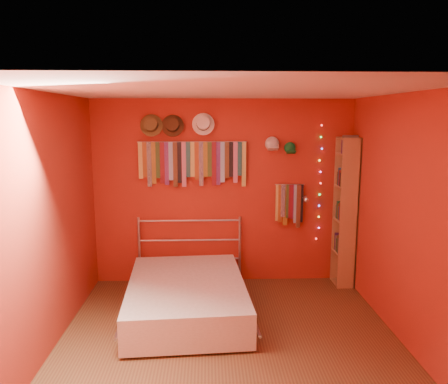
{
  "coord_description": "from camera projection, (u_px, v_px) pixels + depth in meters",
  "views": [
    {
      "loc": [
        -0.21,
        -4.09,
        2.27
      ],
      "look_at": [
        -0.02,
        0.9,
        1.4
      ],
      "focal_mm": 35.0,
      "sensor_mm": 36.0,
      "label": 1
    }
  ],
  "objects": [
    {
      "name": "reading_lamp",
      "position": [
        306.0,
        199.0,
        5.74
      ],
      "size": [
        0.07,
        0.31,
        0.09
      ],
      "color": "#A6A6AA",
      "rests_on": "back_wall"
    },
    {
      "name": "ground",
      "position": [
        230.0,
        343.0,
        4.42
      ],
      "size": [
        3.5,
        3.5,
        0.0
      ],
      "primitive_type": "plane",
      "color": "#56321D",
      "rests_on": "ground"
    },
    {
      "name": "ceiling",
      "position": [
        230.0,
        91.0,
        4.0
      ],
      "size": [
        3.5,
        3.5,
        0.02
      ],
      "primitive_type": "cube",
      "color": "white",
      "rests_on": "back_wall"
    },
    {
      "name": "small_tie_rack",
      "position": [
        290.0,
        203.0,
        5.93
      ],
      "size": [
        0.4,
        0.03,
        0.6
      ],
      "color": "#A6A6AA",
      "rests_on": "back_wall"
    },
    {
      "name": "back_wall",
      "position": [
        223.0,
        192.0,
        5.93
      ],
      "size": [
        3.5,
        0.02,
        2.5
      ],
      "primitive_type": "cube",
      "color": "#9E2719",
      "rests_on": "ground"
    },
    {
      "name": "right_wall",
      "position": [
        408.0,
        222.0,
        4.27
      ],
      "size": [
        0.02,
        3.5,
        2.5
      ],
      "primitive_type": "cube",
      "color": "#9E2719",
      "rests_on": "ground"
    },
    {
      "name": "cap_green",
      "position": [
        290.0,
        148.0,
        5.81
      ],
      "size": [
        0.17,
        0.21,
        0.17
      ],
      "color": "#1A7530",
      "rests_on": "back_wall"
    },
    {
      "name": "bed",
      "position": [
        187.0,
        296.0,
        5.03
      ],
      "size": [
        1.52,
        1.97,
        0.93
      ],
      "rotation": [
        0.0,
        0.0,
        0.06
      ],
      "color": "#A6A6AA",
      "rests_on": "ground"
    },
    {
      "name": "fairy_lights",
      "position": [
        320.0,
        183.0,
        5.92
      ],
      "size": [
        0.06,
        0.02,
        1.58
      ],
      "color": "#FF3333",
      "rests_on": "back_wall"
    },
    {
      "name": "left_wall",
      "position": [
        46.0,
        225.0,
        4.15
      ],
      "size": [
        0.02,
        3.5,
        2.5
      ],
      "primitive_type": "cube",
      "color": "#9E2719",
      "rests_on": "ground"
    },
    {
      "name": "fedora_brown",
      "position": [
        172.0,
        125.0,
        5.66
      ],
      "size": [
        0.29,
        0.16,
        0.29
      ],
      "rotation": [
        1.36,
        0.0,
        0.0
      ],
      "color": "#412A17",
      "rests_on": "back_wall"
    },
    {
      "name": "bookshelf",
      "position": [
        348.0,
        211.0,
        5.82
      ],
      "size": [
        0.25,
        0.34,
        2.0
      ],
      "color": "#AC7C4D",
      "rests_on": "ground"
    },
    {
      "name": "fedora_olive",
      "position": [
        151.0,
        125.0,
        5.65
      ],
      "size": [
        0.29,
        0.16,
        0.29
      ],
      "rotation": [
        1.36,
        0.0,
        0.0
      ],
      "color": "brown",
      "rests_on": "back_wall"
    },
    {
      "name": "cap_white",
      "position": [
        272.0,
        144.0,
        5.79
      ],
      "size": [
        0.19,
        0.23,
        0.19
      ],
      "color": "silver",
      "rests_on": "back_wall"
    },
    {
      "name": "fedora_white",
      "position": [
        203.0,
        124.0,
        5.67
      ],
      "size": [
        0.29,
        0.16,
        0.29
      ],
      "rotation": [
        1.36,
        0.0,
        0.0
      ],
      "color": "white",
      "rests_on": "back_wall"
    },
    {
      "name": "tie_rack",
      "position": [
        192.0,
        161.0,
        5.78
      ],
      "size": [
        1.45,
        0.03,
        0.6
      ],
      "color": "#A6A6AA",
      "rests_on": "back_wall"
    }
  ]
}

